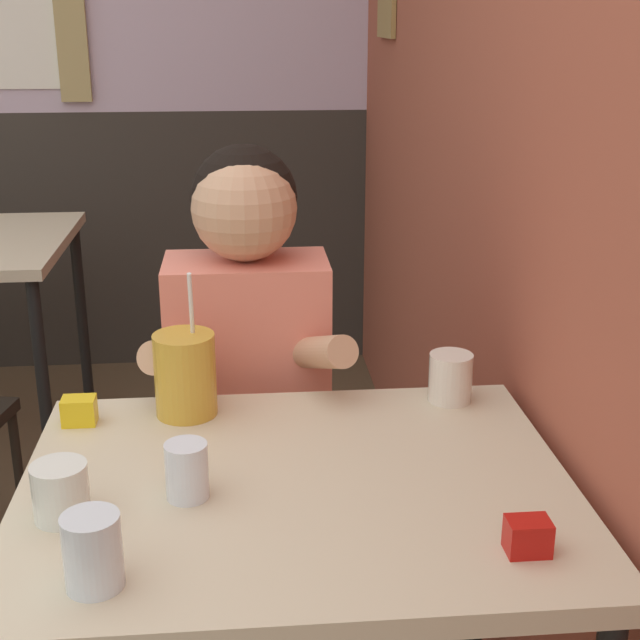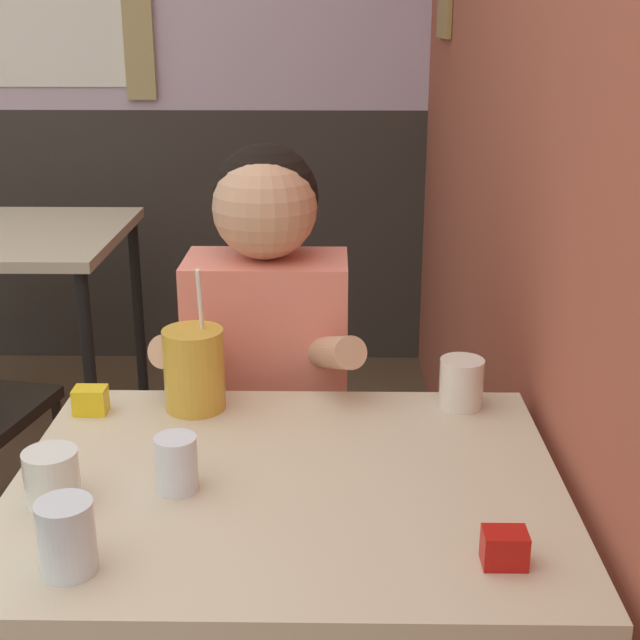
# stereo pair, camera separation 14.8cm
# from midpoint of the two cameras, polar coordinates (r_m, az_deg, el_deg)

# --- Properties ---
(brick_wall_right) EXTENTS (0.08, 4.78, 2.70)m
(brick_wall_right) POSITION_cam_midpoint_polar(r_m,az_deg,el_deg) (2.44, 13.04, 15.53)
(brick_wall_right) COLOR #9E4C38
(brick_wall_right) RESTS_ON ground_plane
(back_wall) EXTENTS (5.20, 0.09, 2.70)m
(back_wall) POSITION_cam_midpoint_polar(r_m,az_deg,el_deg) (3.86, -9.21, 16.96)
(back_wall) COLOR silver
(back_wall) RESTS_ON ground_plane
(main_table) EXTENTS (0.88, 0.70, 0.78)m
(main_table) POSITION_cam_midpoint_polar(r_m,az_deg,el_deg) (1.48, 0.86, -13.18)
(main_table) COLOR beige
(main_table) RESTS_ON ground_plane
(background_table) EXTENTS (0.75, 0.80, 0.78)m
(background_table) POSITION_cam_midpoint_polar(r_m,az_deg,el_deg) (3.23, -17.79, 3.91)
(background_table) COLOR beige
(background_table) RESTS_ON ground_plane
(person_seated) EXTENTS (0.42, 0.41, 1.23)m
(person_seated) POSITION_cam_midpoint_polar(r_m,az_deg,el_deg) (1.96, -1.15, -5.60)
(person_seated) COLOR #EA7F6B
(person_seated) RESTS_ON ground_plane
(cocktail_pitcher) EXTENTS (0.11, 0.11, 0.27)m
(cocktail_pitcher) POSITION_cam_midpoint_polar(r_m,az_deg,el_deg) (1.66, -5.55, -3.20)
(cocktail_pitcher) COLOR gold
(cocktail_pitcher) RESTS_ON main_table
(glass_near_pitcher) EXTENTS (0.07, 0.07, 0.09)m
(glass_near_pitcher) POSITION_cam_midpoint_polar(r_m,az_deg,el_deg) (1.40, -6.17, -9.20)
(glass_near_pitcher) COLOR silver
(glass_near_pitcher) RESTS_ON main_table
(glass_center) EXTENTS (0.08, 0.08, 0.09)m
(glass_center) POSITION_cam_midpoint_polar(r_m,az_deg,el_deg) (1.39, -13.88, -9.84)
(glass_center) COLOR silver
(glass_center) RESTS_ON main_table
(glass_far_side) EXTENTS (0.08, 0.08, 0.09)m
(glass_far_side) POSITION_cam_midpoint_polar(r_m,az_deg,el_deg) (1.70, 11.50, -4.03)
(glass_far_side) COLOR silver
(glass_far_side) RESTS_ON main_table
(glass_by_brick) EXTENTS (0.08, 0.08, 0.10)m
(glass_by_brick) POSITION_cam_midpoint_polar(r_m,az_deg,el_deg) (1.23, -12.56, -13.50)
(glass_by_brick) COLOR silver
(glass_by_brick) RESTS_ON main_table
(condiment_ketchup) EXTENTS (0.06, 0.04, 0.05)m
(condiment_ketchup) POSITION_cam_midpoint_polar(r_m,az_deg,el_deg) (1.27, 15.12, -14.00)
(condiment_ketchup) COLOR #B7140F
(condiment_ketchup) RESTS_ON main_table
(condiment_mustard) EXTENTS (0.06, 0.04, 0.05)m
(condiment_mustard) POSITION_cam_midpoint_polar(r_m,az_deg,el_deg) (1.69, -12.07, -5.11)
(condiment_mustard) COLOR yellow
(condiment_mustard) RESTS_ON main_table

